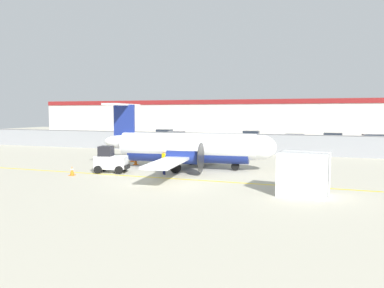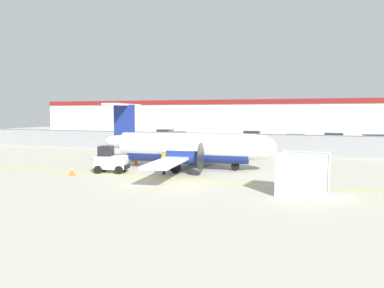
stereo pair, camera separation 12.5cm
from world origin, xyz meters
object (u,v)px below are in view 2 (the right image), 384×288
at_px(traffic_cone_near_left, 72,171).
at_px(parked_car_3, 253,137).
at_px(traffic_cone_near_right, 133,158).
at_px(parked_car_6, 373,141).
at_px(commuter_airplane, 191,148).
at_px(baggage_tug, 110,160).
at_px(parked_car_4, 294,140).
at_px(parked_car_0, 164,135).
at_px(parked_car_1, 177,137).
at_px(cargo_container, 303,174).
at_px(parked_car_5, 335,139).
at_px(parked_car_2, 204,140).
at_px(ground_crew_worker, 164,161).
at_px(traffic_cone_far_left, 136,161).

relative_size(traffic_cone_near_left, parked_car_3, 0.15).
xyz_separation_m(traffic_cone_near_right, parked_car_6, (20.97, 19.91, 0.58)).
relative_size(commuter_airplane, parked_car_6, 3.66).
height_order(baggage_tug, parked_car_4, baggage_tug).
xyz_separation_m(traffic_cone_near_right, parked_car_4, (12.21, 17.70, 0.58)).
bearing_deg(parked_car_0, baggage_tug, 104.77).
relative_size(parked_car_1, parked_car_6, 0.98).
relative_size(cargo_container, parked_car_5, 0.62).
relative_size(parked_car_2, parked_car_5, 1.03).
bearing_deg(parked_car_5, parked_car_1, -169.15).
xyz_separation_m(commuter_airplane, traffic_cone_near_right, (-6.16, 2.27, -1.29)).
height_order(ground_crew_worker, traffic_cone_near_left, ground_crew_worker).
relative_size(traffic_cone_far_left, parked_car_2, 0.15).
bearing_deg(ground_crew_worker, traffic_cone_near_left, 169.82).
relative_size(cargo_container, parked_car_3, 0.62).
relative_size(traffic_cone_far_left, parked_car_6, 0.15).
bearing_deg(ground_crew_worker, parked_car_5, 33.55).
xyz_separation_m(cargo_container, parked_car_5, (2.18, 30.33, -0.21)).
distance_m(traffic_cone_near_right, parked_car_1, 18.72).
bearing_deg(parked_car_3, traffic_cone_near_left, -104.56).
xyz_separation_m(parked_car_4, parked_car_5, (4.61, 3.84, 0.00)).
relative_size(ground_crew_worker, traffic_cone_near_left, 2.66).
height_order(traffic_cone_far_left, parked_car_4, parked_car_4).
height_order(commuter_airplane, parked_car_2, commuter_airplane).
bearing_deg(parked_car_2, ground_crew_worker, -86.92).
distance_m(ground_crew_worker, parked_car_1, 25.19).
xyz_separation_m(parked_car_0, parked_car_6, (28.26, -3.44, 0.00)).
height_order(parked_car_2, parked_car_6, same).
distance_m(ground_crew_worker, parked_car_4, 24.00).
distance_m(commuter_airplane, parked_car_5, 26.09).
relative_size(parked_car_3, parked_car_6, 0.97).
relative_size(ground_crew_worker, parked_car_3, 0.40).
bearing_deg(baggage_tug, parked_car_1, 87.45).
xyz_separation_m(traffic_cone_near_right, parked_car_1, (-3.23, 18.43, 0.58)).
xyz_separation_m(baggage_tug, traffic_cone_near_left, (-1.78, -1.95, -0.54)).
xyz_separation_m(commuter_airplane, parked_car_5, (10.66, 23.81, -0.71)).
relative_size(commuter_airplane, parked_car_1, 3.75).
height_order(commuter_airplane, parked_car_6, commuter_airplane).
xyz_separation_m(parked_car_2, parked_car_4, (10.37, 3.06, 0.00)).
bearing_deg(parked_car_3, cargo_container, -77.82).
bearing_deg(cargo_container, baggage_tug, 174.40).
xyz_separation_m(traffic_cone_near_right, parked_car_2, (1.84, 14.64, 0.58)).
height_order(traffic_cone_near_right, traffic_cone_far_left, same).
xyz_separation_m(ground_crew_worker, traffic_cone_near_right, (-5.30, 5.28, -0.64)).
distance_m(traffic_cone_far_left, parked_car_1, 20.60).
bearing_deg(baggage_tug, traffic_cone_far_left, 78.94).
xyz_separation_m(traffic_cone_near_left, traffic_cone_far_left, (1.62, 6.02, 0.00)).
xyz_separation_m(commuter_airplane, parked_car_0, (-13.45, 25.62, -0.71)).
xyz_separation_m(cargo_container, traffic_cone_near_right, (-14.64, 8.79, -0.79)).
bearing_deg(traffic_cone_far_left, parked_car_5, 56.09).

